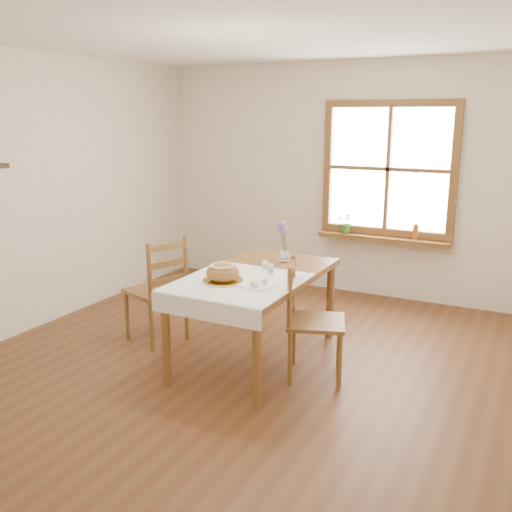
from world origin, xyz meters
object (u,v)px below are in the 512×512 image
at_px(dining_table, 256,283).
at_px(chair_right, 316,320).
at_px(chair_left, 156,289).
at_px(bread_plate, 223,281).
at_px(flower_vase, 284,257).

relative_size(dining_table, chair_right, 1.71).
height_order(chair_left, bread_plate, chair_left).
relative_size(chair_left, chair_right, 1.03).
relative_size(dining_table, chair_left, 1.65).
bearing_deg(flower_vase, chair_left, -154.56).
height_order(chair_right, flower_vase, chair_right).
relative_size(chair_right, bread_plate, 3.07).
distance_m(bread_plate, flower_vase, 0.83).
distance_m(dining_table, bread_plate, 0.39).
relative_size(chair_left, bread_plate, 3.17).
distance_m(chair_right, flower_vase, 0.83).
xyz_separation_m(chair_left, flower_vase, (1.05, 0.50, 0.31)).
distance_m(chair_left, flower_vase, 1.20).
bearing_deg(bread_plate, chair_right, 21.74).
xyz_separation_m(bread_plate, flower_vase, (0.15, 0.81, 0.03)).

